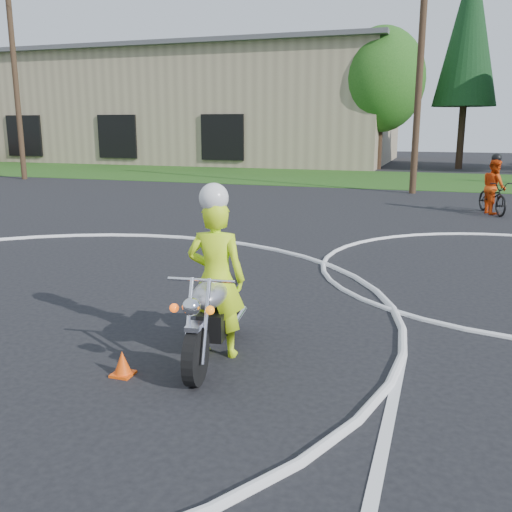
% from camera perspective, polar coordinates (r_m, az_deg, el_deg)
% --- Properties ---
extents(grass_strip, '(120.00, 10.00, 0.02)m').
position_cam_1_polar(grass_strip, '(31.75, 6.93, 7.82)').
color(grass_strip, '#1E4714').
rests_on(grass_strip, ground).
extents(course_markings, '(19.05, 19.05, 0.12)m').
position_cam_1_polar(course_markings, '(9.75, -7.96, -4.05)').
color(course_markings, silver).
rests_on(course_markings, ground).
extents(primary_motorcycle, '(0.78, 2.23, 1.18)m').
position_cam_1_polar(primary_motorcycle, '(7.05, -4.31, -5.90)').
color(primary_motorcycle, black).
rests_on(primary_motorcycle, ground).
extents(rider_primary_grp, '(0.78, 0.56, 2.18)m').
position_cam_1_polar(rider_primary_grp, '(7.03, -4.01, -1.83)').
color(rider_primary_grp, '#CFFF1A').
rests_on(rider_primary_grp, ground).
extents(rider_second_grp, '(1.34, 2.15, 1.95)m').
position_cam_1_polar(rider_second_grp, '(20.12, 22.65, 5.87)').
color(rider_second_grp, black).
rests_on(rider_second_grp, ground).
extents(traffic_cones, '(15.34, 8.62, 0.30)m').
position_cam_1_polar(traffic_cones, '(5.67, 20.95, -16.56)').
color(traffic_cones, '#FF500D').
rests_on(traffic_cones, ground).
extents(warehouse, '(41.00, 17.00, 8.30)m').
position_cam_1_polar(warehouse, '(50.29, -10.82, 14.31)').
color(warehouse, tan).
rests_on(warehouse, ground).
extents(utility_poles, '(41.60, 1.12, 10.00)m').
position_cam_1_polar(utility_poles, '(25.12, 16.10, 17.91)').
color(utility_poles, '#473321').
rests_on(utility_poles, ground).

